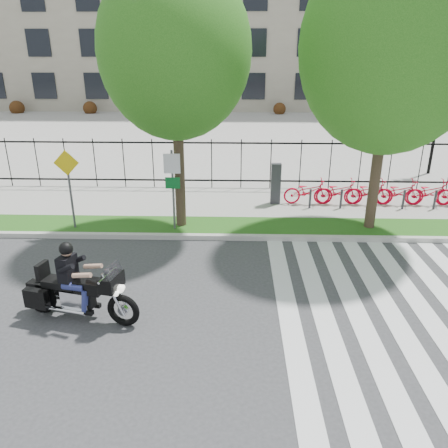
{
  "coord_description": "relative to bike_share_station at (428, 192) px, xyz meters",
  "views": [
    {
      "loc": [
        1.04,
        -8.2,
        5.3
      ],
      "look_at": [
        0.69,
        3.0,
        0.93
      ],
      "focal_mm": 35.0,
      "sensor_mm": 36.0,
      "label": 1
    }
  ],
  "objects": [
    {
      "name": "ground",
      "position": [
        -7.98,
        -7.2,
        -0.62
      ],
      "size": [
        120.0,
        120.0,
        0.0
      ],
      "primitive_type": "plane",
      "color": "#343436",
      "rests_on": "ground"
    },
    {
      "name": "curb",
      "position": [
        -7.98,
        -3.1,
        -0.55
      ],
      "size": [
        60.0,
        0.2,
        0.15
      ],
      "primitive_type": "cube",
      "color": "#B5B4AA",
      "rests_on": "ground"
    },
    {
      "name": "grass_verge",
      "position": [
        -7.98,
        -2.25,
        -0.55
      ],
      "size": [
        60.0,
        1.5,
        0.15
      ],
      "primitive_type": "cube",
      "color": "#174E13",
      "rests_on": "ground"
    },
    {
      "name": "sidewalk",
      "position": [
        -7.98,
        0.25,
        -0.55
      ],
      "size": [
        60.0,
        3.5,
        0.15
      ],
      "primitive_type": "cube",
      "color": "gray",
      "rests_on": "ground"
    },
    {
      "name": "plaza",
      "position": [
        -7.98,
        17.8,
        -0.57
      ],
      "size": [
        80.0,
        34.0,
        0.1
      ],
      "primitive_type": "cube",
      "color": "gray",
      "rests_on": "ground"
    },
    {
      "name": "crosswalk_stripes",
      "position": [
        -3.15,
        -7.2,
        -0.62
      ],
      "size": [
        5.7,
        8.0,
        0.01
      ],
      "primitive_type": null,
      "color": "silver",
      "rests_on": "ground"
    },
    {
      "name": "iron_fence",
      "position": [
        -7.98,
        2.0,
        0.53
      ],
      "size": [
        30.0,
        0.06,
        2.0
      ],
      "primitive_type": null,
      "color": "black",
      "rests_on": "sidewalk"
    },
    {
      "name": "office_building",
      "position": [
        -7.98,
        37.72,
        9.34
      ],
      "size": [
        60.0,
        21.9,
        20.15
      ],
      "color": "gray",
      "rests_on": "ground"
    },
    {
      "name": "lamp_post_right",
      "position": [
        2.02,
        4.8,
        2.58
      ],
      "size": [
        1.06,
        0.7,
        4.25
      ],
      "color": "black",
      "rests_on": "ground"
    },
    {
      "name": "street_tree_1",
      "position": [
        -8.73,
        -2.25,
        4.76
      ],
      "size": [
        4.35,
        4.35,
        7.75
      ],
      "color": "#35241D",
      "rests_on": "grass_verge"
    },
    {
      "name": "street_tree_2",
      "position": [
        -2.69,
        -2.25,
        4.86
      ],
      "size": [
        5.18,
        5.18,
        8.32
      ],
      "color": "#35241D",
      "rests_on": "grass_verge"
    },
    {
      "name": "bike_share_station",
      "position": [
        0.0,
        0.0,
        0.0
      ],
      "size": [
        11.07,
        0.85,
        1.5
      ],
      "color": "#2D2D33",
      "rests_on": "sidewalk"
    },
    {
      "name": "sign_pole_regulatory",
      "position": [
        -8.9,
        -2.62,
        1.12
      ],
      "size": [
        0.5,
        0.09,
        2.5
      ],
      "color": "#59595B",
      "rests_on": "grass_verge"
    },
    {
      "name": "sign_pole_warning",
      "position": [
        -12.1,
        -2.62,
        1.12
      ],
      "size": [
        0.78,
        0.09,
        2.49
      ],
      "color": "#59595B",
      "rests_on": "grass_verge"
    },
    {
      "name": "motorcycle_rider",
      "position": [
        -10.26,
        -7.46,
        0.08
      ],
      "size": [
        2.69,
        1.15,
        2.11
      ],
      "color": "black",
      "rests_on": "ground"
    }
  ]
}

